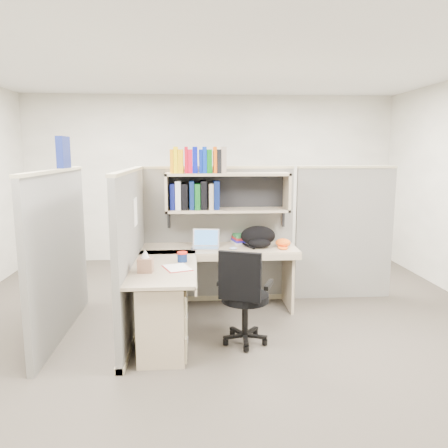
{
  "coord_description": "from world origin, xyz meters",
  "views": [
    {
      "loc": [
        -0.27,
        -4.24,
        1.8
      ],
      "look_at": [
        0.03,
        0.25,
        1.05
      ],
      "focal_mm": 35.0,
      "sensor_mm": 36.0,
      "label": 1
    }
  ],
  "objects": [
    {
      "name": "book_stack",
      "position": [
        0.25,
        0.77,
        0.78
      ],
      "size": [
        0.2,
        0.25,
        0.11
      ],
      "primitive_type": null,
      "rotation": [
        0.0,
        0.0,
        0.22
      ],
      "color": "slate",
      "rests_on": "desk"
    },
    {
      "name": "ground",
      "position": [
        0.0,
        0.0,
        0.0
      ],
      "size": [
        6.0,
        6.0,
        0.0
      ],
      "primitive_type": "plane",
      "color": "#332D27",
      "rests_on": "ground"
    },
    {
      "name": "backpack",
      "position": [
        0.44,
        0.57,
        0.85
      ],
      "size": [
        0.4,
        0.32,
        0.23
      ],
      "primitive_type": null,
      "rotation": [
        0.0,
        0.0,
        0.03
      ],
      "color": "black",
      "rests_on": "desk"
    },
    {
      "name": "paper_cup",
      "position": [
        -0.07,
        0.7,
        0.79
      ],
      "size": [
        0.08,
        0.08,
        0.11
      ],
      "primitive_type": "cylinder",
      "rotation": [
        0.0,
        0.0,
        -0.0
      ],
      "color": "white",
      "rests_on": "desk"
    },
    {
      "name": "tissue_box",
      "position": [
        -0.72,
        -0.41,
        0.83
      ],
      "size": [
        0.14,
        0.14,
        0.21
      ],
      "primitive_type": null,
      "rotation": [
        0.0,
        0.0,
        -0.06
      ],
      "color": "#8E6750",
      "rests_on": "desk"
    },
    {
      "name": "task_chair",
      "position": [
        0.17,
        -0.39,
        0.33
      ],
      "size": [
        0.54,
        0.5,
        0.93
      ],
      "color": "black",
      "rests_on": "ground"
    },
    {
      "name": "laptop",
      "position": [
        -0.16,
        0.51,
        0.84
      ],
      "size": [
        0.33,
        0.33,
        0.22
      ],
      "primitive_type": null,
      "rotation": [
        0.0,
        0.0,
        -0.12
      ],
      "color": "#ACADB0",
      "rests_on": "desk"
    },
    {
      "name": "room_shell",
      "position": [
        0.0,
        0.0,
        1.62
      ],
      "size": [
        6.0,
        6.0,
        6.0
      ],
      "color": "#A8A598",
      "rests_on": "ground"
    },
    {
      "name": "snack_canister",
      "position": [
        -0.4,
        -0.06,
        0.78
      ],
      "size": [
        0.1,
        0.1,
        0.1
      ],
      "color": "#0D1F4F",
      "rests_on": "desk"
    },
    {
      "name": "desk",
      "position": [
        -0.41,
        -0.29,
        0.44
      ],
      "size": [
        1.74,
        1.75,
        0.73
      ],
      "color": "gray",
      "rests_on": "ground"
    },
    {
      "name": "orange_cap",
      "position": [
        0.72,
        0.55,
        0.78
      ],
      "size": [
        0.21,
        0.23,
        0.09
      ],
      "primitive_type": null,
      "rotation": [
        0.0,
        0.0,
        -0.22
      ],
      "color": "orange",
      "rests_on": "desk"
    },
    {
      "name": "loose_paper",
      "position": [
        -0.44,
        -0.28,
        0.73
      ],
      "size": [
        0.29,
        0.33,
        0.0
      ],
      "primitive_type": null,
      "rotation": [
        0.0,
        0.0,
        0.35
      ],
      "color": "silver",
      "rests_on": "desk"
    },
    {
      "name": "mouse",
      "position": [
        0.15,
        0.43,
        0.75
      ],
      "size": [
        0.1,
        0.08,
        0.03
      ],
      "primitive_type": "ellipsoid",
      "rotation": [
        0.0,
        0.0,
        -0.33
      ],
      "color": "#93A7D0",
      "rests_on": "desk"
    },
    {
      "name": "cubicle",
      "position": [
        -0.37,
        0.45,
        0.91
      ],
      "size": [
        3.79,
        1.84,
        1.95
      ],
      "color": "#62625D",
      "rests_on": "ground"
    }
  ]
}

